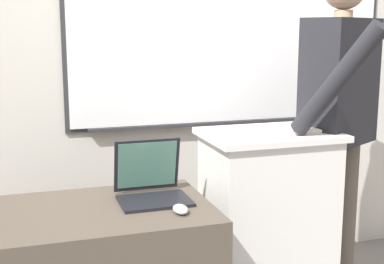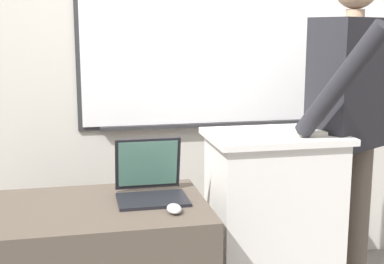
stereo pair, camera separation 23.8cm
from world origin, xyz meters
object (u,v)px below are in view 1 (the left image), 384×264
at_px(person_presenter, 339,112).
at_px(laptop, 151,181).
at_px(wireless_keyboard, 275,132).
at_px(lectern_podium, 267,223).
at_px(computer_mouse_by_laptop, 180,209).

height_order(person_presenter, laptop, person_presenter).
bearing_deg(wireless_keyboard, lectern_podium, 89.49).
relative_size(laptop, computer_mouse_by_laptop, 3.05).
bearing_deg(laptop, person_presenter, 5.95).
bearing_deg(lectern_podium, wireless_keyboard, -90.51).
height_order(laptop, computer_mouse_by_laptop, laptop).
relative_size(person_presenter, wireless_keyboard, 4.10).
distance_m(lectern_podium, wireless_keyboard, 0.48).
height_order(wireless_keyboard, computer_mouse_by_laptop, wireless_keyboard).
distance_m(laptop, computer_mouse_by_laptop, 0.26).
relative_size(lectern_podium, laptop, 3.10).
xyz_separation_m(lectern_podium, computer_mouse_by_laptop, (-0.55, -0.32, 0.24)).
xyz_separation_m(wireless_keyboard, computer_mouse_by_laptop, (-0.55, -0.26, -0.24)).
height_order(person_presenter, computer_mouse_by_laptop, person_presenter).
relative_size(person_presenter, computer_mouse_by_laptop, 17.43).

